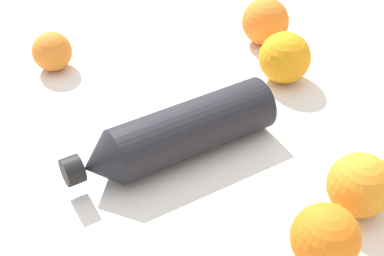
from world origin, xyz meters
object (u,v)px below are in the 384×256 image
at_px(water_bottle, 177,134).
at_px(orange_1, 360,185).
at_px(orange_5, 265,21).
at_px(orange_2, 325,238).
at_px(orange_4, 52,51).
at_px(orange_3, 285,58).

relative_size(water_bottle, orange_1, 3.77).
bearing_deg(orange_5, orange_2, 137.52).
bearing_deg(water_bottle, orange_5, -147.15).
bearing_deg(orange_1, water_bottle, 21.74).
relative_size(orange_4, orange_5, 0.79).
bearing_deg(orange_3, water_bottle, 93.08).
bearing_deg(orange_3, orange_4, 40.62).
bearing_deg(orange_1, orange_2, 99.99).
xyz_separation_m(water_bottle, orange_1, (-0.22, -0.09, 0.00)).
distance_m(orange_1, orange_2, 0.09).
bearing_deg(water_bottle, orange_3, -163.35).
height_order(orange_4, orange_5, orange_5).
distance_m(orange_1, orange_3, 0.28).
relative_size(water_bottle, orange_4, 4.57).
bearing_deg(orange_2, orange_1, -80.01).
height_order(water_bottle, orange_2, orange_2).
bearing_deg(orange_4, orange_2, 179.40).
relative_size(water_bottle, orange_3, 3.61).
bearing_deg(orange_3, orange_2, 135.20).
xyz_separation_m(orange_1, orange_4, (0.51, 0.09, -0.01)).
relative_size(orange_1, orange_4, 1.21).
bearing_deg(orange_1, orange_3, -33.59).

